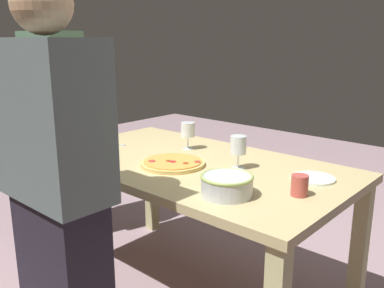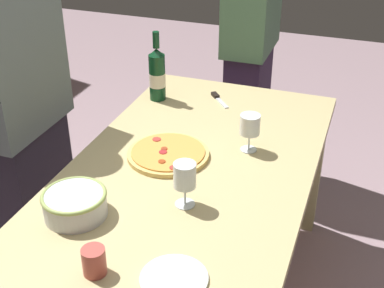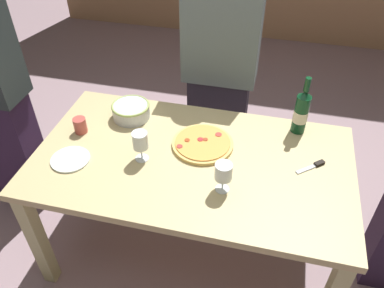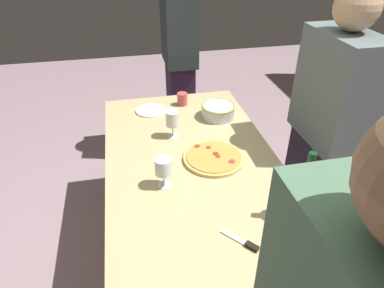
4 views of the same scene
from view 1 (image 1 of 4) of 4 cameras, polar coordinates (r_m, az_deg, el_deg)
name	(u,v)px [view 1 (image 1 of 4)]	position (r m, az deg, el deg)	size (l,w,h in m)	color
dining_table	(192,179)	(2.17, 0.00, -4.80)	(1.60, 0.90, 0.75)	tan
pizza	(173,163)	(2.08, -2.65, -2.62)	(0.32, 0.32, 0.03)	#E3BB66
serving_bowl	(227,184)	(1.68, 4.79, -5.50)	(0.21, 0.21, 0.09)	silver
wine_bottle	(75,134)	(2.26, -15.78, 1.28)	(0.08, 0.08, 0.33)	#0F3D20
wine_glass_near_pizza	(238,146)	(2.01, 6.37, -0.24)	(0.08, 0.08, 0.16)	white
wine_glass_by_bottle	(188,130)	(2.35, -0.56, 1.90)	(0.08, 0.08, 0.15)	white
cup_amber	(300,185)	(1.73, 14.51, -5.52)	(0.07, 0.07, 0.09)	#BD4E44
side_plate	(313,178)	(1.95, 16.23, -4.52)	(0.20, 0.20, 0.01)	white
pizza_knife	(107,144)	(2.51, -11.50, -0.06)	(0.14, 0.12, 0.02)	silver
person_host	(58,194)	(1.66, -17.86, -6.51)	(0.46, 0.24, 1.58)	#25202C
person_guest_right	(56,120)	(2.97, -18.15, 3.11)	(0.43, 0.24, 1.64)	#33223E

